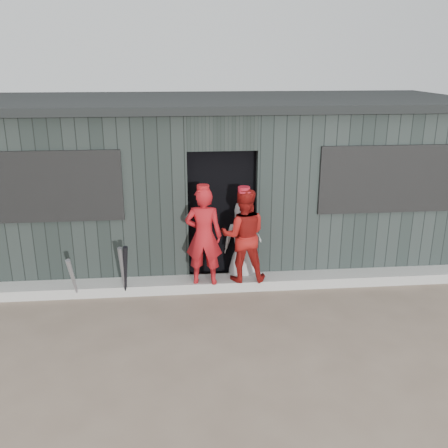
{
  "coord_description": "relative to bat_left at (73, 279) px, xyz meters",
  "views": [
    {
      "loc": [
        -0.63,
        -4.86,
        3.22
      ],
      "look_at": [
        0.0,
        1.8,
        1.0
      ],
      "focal_mm": 40.0,
      "sensor_mm": 36.0,
      "label": 1
    }
  ],
  "objects": [
    {
      "name": "dugout",
      "position": [
        2.11,
        1.93,
        0.95
      ],
      "size": [
        8.3,
        3.3,
        2.62
      ],
      "color": "black",
      "rests_on": "ground"
    },
    {
      "name": "ground",
      "position": [
        2.11,
        -1.58,
        -0.34
      ],
      "size": [
        80.0,
        80.0,
        0.0
      ],
      "primitive_type": "plane",
      "color": "#6E5B4C",
      "rests_on": "ground"
    },
    {
      "name": "player_red_right",
      "position": [
        2.38,
        0.2,
        0.5
      ],
      "size": [
        0.7,
        0.57,
        1.37
      ],
      "primitive_type": "imported",
      "rotation": [
        0.0,
        0.0,
        3.07
      ],
      "color": "maroon",
      "rests_on": "curb"
    },
    {
      "name": "curb",
      "position": [
        2.11,
        0.24,
        -0.26
      ],
      "size": [
        8.0,
        0.36,
        0.15
      ],
      "primitive_type": "cube",
      "color": "#A5A5A0",
      "rests_on": "ground"
    },
    {
      "name": "player_grey_back",
      "position": [
        2.43,
        0.48,
        0.29
      ],
      "size": [
        0.67,
        0.48,
        1.26
      ],
      "primitive_type": "imported",
      "rotation": [
        0.0,
        0.0,
        3.0
      ],
      "color": "#ADADAD",
      "rests_on": "ground"
    },
    {
      "name": "bat_right",
      "position": [
        0.71,
        0.02,
        0.07
      ],
      "size": [
        0.15,
        0.24,
        0.81
      ],
      "primitive_type": "cone",
      "rotation": [
        0.2,
        0.0,
        0.39
      ],
      "color": "black",
      "rests_on": "ground"
    },
    {
      "name": "bat_mid",
      "position": [
        0.67,
        0.03,
        0.06
      ],
      "size": [
        0.09,
        0.24,
        0.8
      ],
      "primitive_type": "cone",
      "rotation": [
        0.2,
        0.0,
        -0.11
      ],
      "color": "slate",
      "rests_on": "ground"
    },
    {
      "name": "player_red_left",
      "position": [
        1.81,
        0.13,
        0.52
      ],
      "size": [
        0.57,
        0.42,
        1.42
      ],
      "primitive_type": "imported",
      "rotation": [
        0.0,
        0.0,
        2.99
      ],
      "color": "#A8141A",
      "rests_on": "curb"
    },
    {
      "name": "bat_left",
      "position": [
        0.0,
        0.0,
        0.0
      ],
      "size": [
        0.12,
        0.3,
        0.68
      ],
      "primitive_type": "cone",
      "rotation": [
        0.33,
        0.0,
        -0.19
      ],
      "color": "gray",
      "rests_on": "ground"
    }
  ]
}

